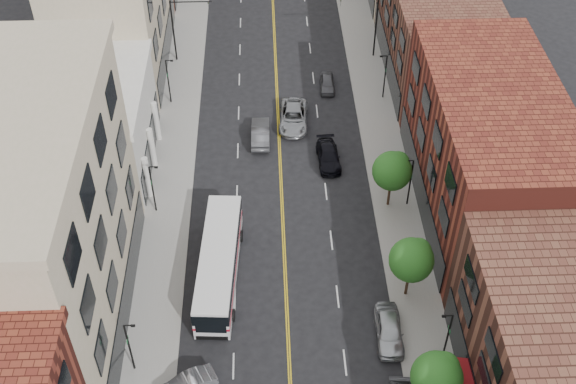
{
  "coord_description": "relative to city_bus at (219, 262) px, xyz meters",
  "views": [
    {
      "loc": [
        -1.19,
        -21.2,
        44.3
      ],
      "look_at": [
        0.38,
        20.71,
        5.0
      ],
      "focal_mm": 45.0,
      "sensor_mm": 36.0,
      "label": 1
    }
  ],
  "objects": [
    {
      "name": "car_lane_behind",
      "position": [
        3.39,
        17.36,
        -1.02
      ],
      "size": [
        1.8,
        5.01,
        1.64
      ],
      "primitive_type": "imported",
      "rotation": [
        0.0,
        0.0,
        3.13
      ],
      "color": "#414246",
      "rests_on": "ground"
    },
    {
      "name": "lamp_r_2",
      "position": [
        16.14,
        7.72,
        1.13
      ],
      "size": [
        0.81,
        0.55,
        5.05
      ],
      "color": "black",
      "rests_on": "sidewalk_right"
    },
    {
      "name": "car_lane_c",
      "position": [
        10.52,
        25.72,
        -1.2
      ],
      "size": [
        1.65,
        3.81,
        1.28
      ],
      "primitive_type": "imported",
      "rotation": [
        0.0,
        0.0,
        -0.04
      ],
      "color": "#4A4A4E",
      "rests_on": "ground"
    },
    {
      "name": "signal_mast_left",
      "position": [
        -5.08,
        31.72,
        2.8
      ],
      "size": [
        4.49,
        0.18,
        7.2
      ],
      "color": "black",
      "rests_on": "sidewalk_left"
    },
    {
      "name": "tree_r_2",
      "position": [
        14.58,
        -2.2,
        2.28
      ],
      "size": [
        3.4,
        3.4,
        5.59
      ],
      "color": "black",
      "rests_on": "sidewalk_right"
    },
    {
      "name": "lamp_l_1",
      "position": [
        -5.76,
        -8.28,
        1.13
      ],
      "size": [
        0.81,
        0.55,
        5.05
      ],
      "color": "black",
      "rests_on": "sidewalk_left"
    },
    {
      "name": "lamp_l_2",
      "position": [
        -5.76,
        7.72,
        1.13
      ],
      "size": [
        0.81,
        0.55,
        5.05
      ],
      "color": "black",
      "rests_on": "sidewalk_left"
    },
    {
      "name": "lamp_r_3",
      "position": [
        16.14,
        23.72,
        1.13
      ],
      "size": [
        0.81,
        0.55,
        5.05
      ],
      "color": "black",
      "rests_on": "sidewalk_right"
    },
    {
      "name": "lamp_r_1",
      "position": [
        16.14,
        -8.28,
        1.13
      ],
      "size": [
        0.81,
        0.55,
        5.05
      ],
      "color": "black",
      "rests_on": "sidewalk_right"
    },
    {
      "name": "car_lane_a",
      "position": [
        9.7,
        13.77,
        -1.13
      ],
      "size": [
        2.28,
        5.01,
        1.42
      ],
      "primitive_type": "imported",
      "rotation": [
        0.0,
        0.0,
        0.06
      ],
      "color": "black",
      "rests_on": "ground"
    },
    {
      "name": "bldg_r_far_a",
      "position": [
        22.19,
        28.72,
        3.16
      ],
      "size": [
        10.0,
        20.0,
        10.0
      ],
      "primitive_type": "cube",
      "color": "#582E23",
      "rests_on": "ground"
    },
    {
      "name": "tree_r_3",
      "position": [
        14.58,
        7.8,
        2.28
      ],
      "size": [
        3.4,
        3.4,
        5.59
      ],
      "color": "black",
      "rests_on": "sidewalk_right"
    },
    {
      "name": "signal_mast_right",
      "position": [
        15.45,
        31.72,
        2.8
      ],
      "size": [
        4.49,
        0.18,
        7.2
      ],
      "color": "black",
      "rests_on": "sidewalk_right"
    },
    {
      "name": "sidewalk_right",
      "position": [
        15.19,
        18.72,
        -1.77
      ],
      "size": [
        4.0,
        110.0,
        0.15
      ],
      "primitive_type": "cube",
      "color": "gray",
      "rests_on": "ground"
    },
    {
      "name": "city_bus",
      "position": [
        0.0,
        0.0,
        0.0
      ],
      "size": [
        3.56,
        12.48,
        3.17
      ],
      "rotation": [
        0.0,
        0.0,
        -0.06
      ],
      "color": "silver",
      "rests_on": "ground"
    },
    {
      "name": "lamp_l_3",
      "position": [
        -5.76,
        23.72,
        1.13
      ],
      "size": [
        0.81,
        0.55,
        5.05
      ],
      "color": "black",
      "rests_on": "sidewalk_left"
    },
    {
      "name": "car_lane_b",
      "position": [
        6.69,
        19.78,
        -1.02
      ],
      "size": [
        3.14,
        6.13,
        1.65
      ],
      "primitive_type": "imported",
      "rotation": [
        0.0,
        0.0,
        -0.07
      ],
      "color": "gray",
      "rests_on": "ground"
    },
    {
      "name": "car_parked_far",
      "position": [
        12.59,
        -6.19,
        -1.02
      ],
      "size": [
        2.07,
        4.89,
        1.65
      ],
      "primitive_type": "imported",
      "rotation": [
        0.0,
        0.0,
        -0.03
      ],
      "color": "#B0B4B8",
      "rests_on": "ground"
    },
    {
      "name": "bldg_r_mid",
      "position": [
        22.19,
        7.72,
        4.16
      ],
      "size": [
        10.0,
        22.0,
        12.0
      ],
      "primitive_type": "cube",
      "color": "#5B1F18",
      "rests_on": "ground"
    },
    {
      "name": "bldg_l_tanoffice",
      "position": [
        -11.81,
        -3.28,
        7.16
      ],
      "size": [
        10.0,
        22.0,
        18.0
      ],
      "primitive_type": "cube",
      "color": "tan",
      "rests_on": "ground"
    },
    {
      "name": "sidewalk_left",
      "position": [
        -4.81,
        18.72,
        -1.77
      ],
      "size": [
        4.0,
        110.0,
        0.15
      ],
      "primitive_type": "cube",
      "color": "gray",
      "rests_on": "ground"
    },
    {
      "name": "bldg_l_white",
      "position": [
        -11.81,
        14.72,
        2.16
      ],
      "size": [
        10.0,
        14.0,
        8.0
      ],
      "primitive_type": "cube",
      "color": "silver",
      "rests_on": "ground"
    },
    {
      "name": "tree_r_1",
      "position": [
        14.58,
        -12.2,
        2.28
      ],
      "size": [
        3.4,
        3.4,
        5.59
      ],
      "color": "black",
      "rests_on": "sidewalk_right"
    }
  ]
}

